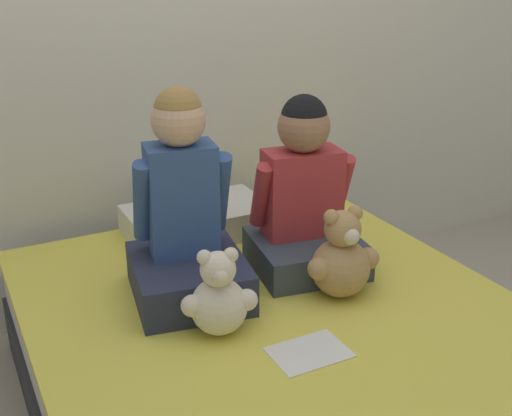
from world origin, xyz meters
The scene contains 8 objects.
wall_behind_bed centered at (0.00, 1.15, 1.25)m, with size 8.00×0.06×2.50m.
bed centered at (0.00, 0.00, 0.21)m, with size 1.45×2.02×0.41m.
child_on_left centered at (-0.21, 0.41, 0.66)m, with size 0.40×0.43×0.66m.
child_on_right centered at (0.22, 0.41, 0.66)m, with size 0.40×0.39×0.60m.
teddy_bear_held_by_left_child centered at (-0.21, 0.15, 0.52)m, with size 0.21×0.16×0.26m.
teddy_bear_held_by_right_child centered at (0.22, 0.17, 0.54)m, with size 0.25×0.19×0.30m.
pillow_at_headboard centered at (0.00, 0.82, 0.47)m, with size 0.54×0.32×0.11m.
sign_card centered at (-0.04, -0.06, 0.42)m, with size 0.21×0.15×0.00m.
Camera 1 is at (-0.84, -1.31, 1.43)m, focal length 45.00 mm.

